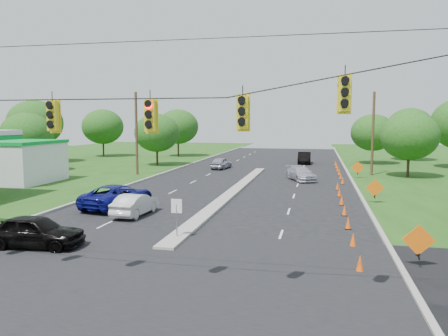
# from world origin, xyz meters

# --- Properties ---
(ground) EXTENTS (160.00, 160.00, 0.00)m
(ground) POSITION_xyz_m (0.00, 0.00, 0.00)
(ground) COLOR black
(ground) RESTS_ON ground
(cross_street) EXTENTS (160.00, 14.00, 0.02)m
(cross_street) POSITION_xyz_m (0.00, 0.00, 0.00)
(cross_street) COLOR black
(cross_street) RESTS_ON ground
(curb_left) EXTENTS (0.25, 110.00, 0.16)m
(curb_left) POSITION_xyz_m (-10.10, 30.00, 0.00)
(curb_left) COLOR gray
(curb_left) RESTS_ON ground
(curb_right) EXTENTS (0.25, 110.00, 0.16)m
(curb_right) POSITION_xyz_m (10.10, 30.00, 0.00)
(curb_right) COLOR gray
(curb_right) RESTS_ON ground
(median) EXTENTS (1.00, 34.00, 0.18)m
(median) POSITION_xyz_m (0.00, 21.00, 0.00)
(median) COLOR gray
(median) RESTS_ON ground
(median_sign) EXTENTS (0.55, 0.06, 2.05)m
(median_sign) POSITION_xyz_m (0.00, 6.00, 1.46)
(median_sign) COLOR gray
(median_sign) RESTS_ON ground
(signal_span) EXTENTS (25.60, 0.32, 9.00)m
(signal_span) POSITION_xyz_m (-0.05, -1.00, 4.97)
(signal_span) COLOR #422D1C
(signal_span) RESTS_ON ground
(utility_pole_far_left) EXTENTS (0.28, 0.28, 9.00)m
(utility_pole_far_left) POSITION_xyz_m (-12.50, 30.00, 4.50)
(utility_pole_far_left) COLOR #422D1C
(utility_pole_far_left) RESTS_ON ground
(utility_pole_far_right) EXTENTS (0.28, 0.28, 9.00)m
(utility_pole_far_right) POSITION_xyz_m (12.50, 35.00, 4.50)
(utility_pole_far_right) COLOR #422D1C
(utility_pole_far_right) RESTS_ON ground
(cone_0) EXTENTS (0.32, 0.32, 0.70)m
(cone_0) POSITION_xyz_m (8.49, 3.00, 0.35)
(cone_0) COLOR #FA5510
(cone_0) RESTS_ON ground
(cone_1) EXTENTS (0.32, 0.32, 0.70)m
(cone_1) POSITION_xyz_m (8.49, 6.50, 0.35)
(cone_1) COLOR #FA5510
(cone_1) RESTS_ON ground
(cone_2) EXTENTS (0.32, 0.32, 0.70)m
(cone_2) POSITION_xyz_m (8.49, 10.00, 0.35)
(cone_2) COLOR #FA5510
(cone_2) RESTS_ON ground
(cone_3) EXTENTS (0.32, 0.32, 0.70)m
(cone_3) POSITION_xyz_m (8.49, 13.50, 0.35)
(cone_3) COLOR #FA5510
(cone_3) RESTS_ON ground
(cone_4) EXTENTS (0.32, 0.32, 0.70)m
(cone_4) POSITION_xyz_m (8.49, 17.00, 0.35)
(cone_4) COLOR #FA5510
(cone_4) RESTS_ON ground
(cone_5) EXTENTS (0.32, 0.32, 0.70)m
(cone_5) POSITION_xyz_m (8.49, 20.50, 0.35)
(cone_5) COLOR #FA5510
(cone_5) RESTS_ON ground
(cone_6) EXTENTS (0.32, 0.32, 0.70)m
(cone_6) POSITION_xyz_m (8.49, 24.00, 0.35)
(cone_6) COLOR #FA5510
(cone_6) RESTS_ON ground
(cone_7) EXTENTS (0.32, 0.32, 0.70)m
(cone_7) POSITION_xyz_m (9.09, 27.50, 0.35)
(cone_7) COLOR #FA5510
(cone_7) RESTS_ON ground
(cone_8) EXTENTS (0.32, 0.32, 0.70)m
(cone_8) POSITION_xyz_m (9.09, 31.00, 0.35)
(cone_8) COLOR #FA5510
(cone_8) RESTS_ON ground
(cone_9) EXTENTS (0.32, 0.32, 0.70)m
(cone_9) POSITION_xyz_m (9.09, 34.50, 0.35)
(cone_9) COLOR #FA5510
(cone_9) RESTS_ON ground
(cone_10) EXTENTS (0.32, 0.32, 0.70)m
(cone_10) POSITION_xyz_m (9.09, 38.00, 0.35)
(cone_10) COLOR #FA5510
(cone_10) RESTS_ON ground
(cone_11) EXTENTS (0.32, 0.32, 0.70)m
(cone_11) POSITION_xyz_m (9.09, 41.50, 0.35)
(cone_11) COLOR #FA5510
(cone_11) RESTS_ON ground
(cone_12) EXTENTS (0.32, 0.32, 0.70)m
(cone_12) POSITION_xyz_m (9.09, 45.00, 0.35)
(cone_12) COLOR #FA5510
(cone_12) RESTS_ON ground
(work_sign_0) EXTENTS (1.27, 0.58, 1.37)m
(work_sign_0) POSITION_xyz_m (10.80, 4.00, 1.09)
(work_sign_0) COLOR black
(work_sign_0) RESTS_ON ground
(work_sign_1) EXTENTS (1.27, 0.58, 1.37)m
(work_sign_1) POSITION_xyz_m (10.80, 18.00, 1.09)
(work_sign_1) COLOR black
(work_sign_1) RESTS_ON ground
(work_sign_2) EXTENTS (1.27, 0.58, 1.37)m
(work_sign_2) POSITION_xyz_m (10.80, 32.00, 1.09)
(work_sign_2) COLOR black
(work_sign_2) RESTS_ON ground
(tree_2) EXTENTS (5.88, 5.88, 6.86)m
(tree_2) POSITION_xyz_m (-26.00, 30.00, 4.34)
(tree_2) COLOR black
(tree_2) RESTS_ON ground
(tree_3) EXTENTS (7.56, 7.56, 8.82)m
(tree_3) POSITION_xyz_m (-32.00, 40.00, 5.58)
(tree_3) COLOR black
(tree_3) RESTS_ON ground
(tree_4) EXTENTS (6.72, 6.72, 7.84)m
(tree_4) POSITION_xyz_m (-28.00, 52.00, 4.96)
(tree_4) COLOR black
(tree_4) RESTS_ON ground
(tree_5) EXTENTS (5.88, 5.88, 6.86)m
(tree_5) POSITION_xyz_m (-14.00, 40.00, 4.34)
(tree_5) COLOR black
(tree_5) RESTS_ON ground
(tree_6) EXTENTS (6.72, 6.72, 7.84)m
(tree_6) POSITION_xyz_m (-16.00, 55.00, 4.96)
(tree_6) COLOR black
(tree_6) RESTS_ON ground
(tree_9) EXTENTS (5.88, 5.88, 6.86)m
(tree_9) POSITION_xyz_m (16.00, 34.00, 4.34)
(tree_9) COLOR black
(tree_9) RESTS_ON ground
(tree_11) EXTENTS (6.72, 6.72, 7.84)m
(tree_11) POSITION_xyz_m (20.00, 55.00, 4.96)
(tree_11) COLOR black
(tree_11) RESTS_ON ground
(tree_12) EXTENTS (5.88, 5.88, 6.86)m
(tree_12) POSITION_xyz_m (14.00, 48.00, 4.34)
(tree_12) COLOR black
(tree_12) RESTS_ON ground
(black_sedan) EXTENTS (4.68, 2.19, 1.55)m
(black_sedan) POSITION_xyz_m (-6.02, 3.26, 0.77)
(black_sedan) COLOR black
(black_sedan) RESTS_ON ground
(white_sedan) EXTENTS (1.67, 4.23, 1.37)m
(white_sedan) POSITION_xyz_m (-4.35, 10.90, 0.68)
(white_sedan) COLOR #BABABA
(white_sedan) RESTS_ON ground
(blue_pickup) EXTENTS (3.68, 6.16, 1.60)m
(blue_pickup) POSITION_xyz_m (-6.50, 12.85, 0.80)
(blue_pickup) COLOR navy
(blue_pickup) RESTS_ON ground
(silver_car_far) EXTENTS (3.58, 5.10, 1.37)m
(silver_car_far) POSITION_xyz_m (5.16, 29.44, 0.68)
(silver_car_far) COLOR #9E9EAF
(silver_car_far) RESTS_ON ground
(silver_car_oncoming) EXTENTS (2.24, 4.41, 1.44)m
(silver_car_oncoming) POSITION_xyz_m (-4.92, 38.14, 0.72)
(silver_car_oncoming) COLOR #9793A6
(silver_car_oncoming) RESTS_ON ground
(dark_car_receding) EXTENTS (1.81, 4.97, 1.63)m
(dark_car_receding) POSITION_xyz_m (4.93, 47.03, 0.81)
(dark_car_receding) COLOR black
(dark_car_receding) RESTS_ON ground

